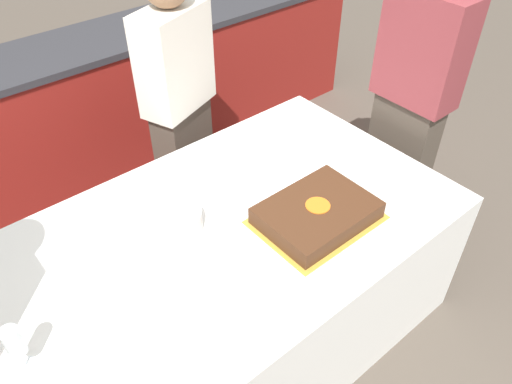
% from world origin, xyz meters
% --- Properties ---
extents(ground_plane, '(14.00, 14.00, 0.00)m').
position_xyz_m(ground_plane, '(0.00, 0.00, 0.00)').
color(ground_plane, brown).
extents(back_counter, '(4.40, 0.58, 0.92)m').
position_xyz_m(back_counter, '(0.00, 1.66, 0.46)').
color(back_counter, maroon).
rests_on(back_counter, ground_plane).
extents(dining_table, '(1.93, 1.16, 0.74)m').
position_xyz_m(dining_table, '(0.00, 0.00, 0.37)').
color(dining_table, white).
rests_on(dining_table, ground_plane).
extents(cake, '(0.49, 0.38, 0.09)m').
position_xyz_m(cake, '(0.30, -0.21, 0.78)').
color(cake, gold).
rests_on(cake, dining_table).
extents(plate_stack, '(0.24, 0.24, 0.09)m').
position_xyz_m(plate_stack, '(-0.18, 0.13, 0.78)').
color(plate_stack, white).
rests_on(plate_stack, dining_table).
extents(wine_glass, '(0.06, 0.06, 0.18)m').
position_xyz_m(wine_glass, '(-0.87, -0.09, 0.86)').
color(wine_glass, white).
rests_on(wine_glass, dining_table).
extents(side_plate_near_cake, '(0.17, 0.17, 0.00)m').
position_xyz_m(side_plate_near_cake, '(0.30, 0.09, 0.74)').
color(side_plate_near_cake, white).
rests_on(side_plate_near_cake, dining_table).
extents(utensil_pile, '(0.17, 0.11, 0.02)m').
position_xyz_m(utensil_pile, '(-0.07, -0.48, 0.75)').
color(utensil_pile, white).
rests_on(utensil_pile, dining_table).
extents(person_cutting_cake, '(0.44, 0.33, 1.55)m').
position_xyz_m(person_cutting_cake, '(0.30, 0.80, 0.81)').
color(person_cutting_cake, '#4C4238').
rests_on(person_cutting_cake, ground_plane).
extents(person_seated_right, '(0.22, 0.40, 1.65)m').
position_xyz_m(person_seated_right, '(1.18, 0.00, 0.86)').
color(person_seated_right, '#4C4238').
rests_on(person_seated_right, ground_plane).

